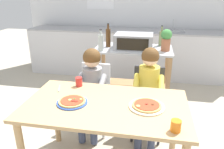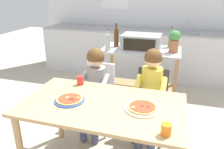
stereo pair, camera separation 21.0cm
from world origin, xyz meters
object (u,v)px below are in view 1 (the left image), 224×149
(bottle_clear_vinegar, at_px, (101,42))
(bottle_squat_spirits, at_px, (108,37))
(toaster_oven, at_px, (134,41))
(potted_herb_plant, at_px, (166,39))
(pizza_plate_cream, at_px, (147,106))
(drinking_cup_orange, at_px, (176,126))
(serving_spoon, at_px, (59,88))
(drinking_cup_red, at_px, (79,82))
(dining_chair_left, at_px, (95,93))
(bottle_tall_green_wine, at_px, (161,38))
(dining_table, at_px, (106,114))
(kitchen_island_cart, at_px, (133,69))
(child_in_grey_shirt, at_px, (91,82))
(pizza_plate_blue_rimmed, at_px, (72,102))
(child_in_yellow_shirt, at_px, (148,86))
(dining_chair_right, at_px, (148,97))

(bottle_clear_vinegar, height_order, bottle_squat_spirits, bottle_squat_spirits)
(toaster_oven, relative_size, potted_herb_plant, 1.79)
(toaster_oven, bearing_deg, pizza_plate_cream, -79.55)
(drinking_cup_orange, height_order, serving_spoon, drinking_cup_orange)
(potted_herb_plant, bearing_deg, drinking_cup_red, -133.26)
(toaster_oven, bearing_deg, dining_chair_left, -124.10)
(potted_herb_plant, relative_size, dining_chair_left, 0.34)
(toaster_oven, height_order, dining_chair_left, toaster_oven)
(pizza_plate_cream, bearing_deg, bottle_tall_green_wine, 85.08)
(bottle_tall_green_wine, relative_size, drinking_cup_orange, 3.38)
(dining_table, xyz_separation_m, serving_spoon, (-0.51, 0.20, 0.11))
(bottle_squat_spirits, bearing_deg, kitchen_island_cart, -2.10)
(potted_herb_plant, distance_m, child_in_grey_shirt, 1.12)
(dining_chair_left, distance_m, pizza_plate_blue_rimmed, 0.76)
(pizza_plate_cream, bearing_deg, dining_table, 179.38)
(kitchen_island_cart, height_order, potted_herb_plant, potted_herb_plant)
(potted_herb_plant, bearing_deg, dining_table, -113.32)
(dining_chair_left, height_order, child_in_grey_shirt, child_in_grey_shirt)
(drinking_cup_red, bearing_deg, child_in_yellow_shirt, 19.91)
(dining_table, xyz_separation_m, pizza_plate_blue_rimmed, (-0.28, -0.05, 0.11))
(dining_chair_left, bearing_deg, drinking_cup_red, -98.57)
(child_in_grey_shirt, bearing_deg, drinking_cup_red, -102.55)
(kitchen_island_cart, xyz_separation_m, bottle_clear_vinegar, (-0.40, -0.23, 0.41))
(dining_chair_left, height_order, drinking_cup_orange, dining_chair_left)
(pizza_plate_blue_rimmed, height_order, drinking_cup_red, drinking_cup_red)
(bottle_tall_green_wine, xyz_separation_m, dining_chair_right, (-0.13, -0.83, -0.52))
(drinking_cup_orange, bearing_deg, bottle_squat_spirits, 116.48)
(bottle_clear_vinegar, height_order, dining_table, bottle_clear_vinegar)
(toaster_oven, distance_m, pizza_plate_cream, 1.31)
(kitchen_island_cart, xyz_separation_m, bottle_tall_green_wine, (0.37, 0.22, 0.40))
(dining_chair_right, relative_size, pizza_plate_cream, 2.74)
(bottle_squat_spirits, distance_m, pizza_plate_blue_rimmed, 1.38)
(dining_table, xyz_separation_m, dining_chair_right, (0.35, 0.67, -0.15))
(toaster_oven, height_order, bottle_squat_spirits, bottle_squat_spirits)
(dining_table, distance_m, dining_chair_right, 0.77)
(dining_table, distance_m, serving_spoon, 0.56)
(toaster_oven, relative_size, bottle_tall_green_wine, 1.77)
(child_in_yellow_shirt, bearing_deg, dining_table, -122.13)
(bottle_clear_vinegar, relative_size, potted_herb_plant, 1.00)
(serving_spoon, bearing_deg, bottle_clear_vinegar, 75.59)
(bottle_tall_green_wine, relative_size, potted_herb_plant, 1.01)
(bottle_tall_green_wine, height_order, dining_chair_right, bottle_tall_green_wine)
(kitchen_island_cart, relative_size, drinking_cup_red, 11.32)
(bottle_squat_spirits, bearing_deg, bottle_tall_green_wine, 15.75)
(bottle_clear_vinegar, height_order, pizza_plate_blue_rimmed, bottle_clear_vinegar)
(kitchen_island_cart, xyz_separation_m, dining_chair_left, (-0.39, -0.62, -0.11))
(toaster_oven, relative_size, dining_chair_left, 0.61)
(toaster_oven, bearing_deg, drinking_cup_red, -115.38)
(kitchen_island_cart, relative_size, dining_chair_right, 1.27)
(pizza_plate_cream, bearing_deg, drinking_cup_red, 155.72)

